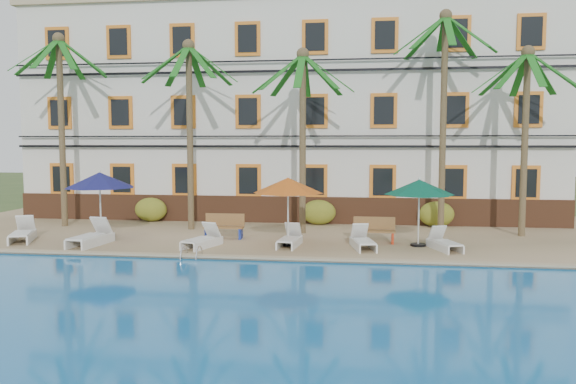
# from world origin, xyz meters

# --- Properties ---
(ground) EXTENTS (100.00, 100.00, 0.00)m
(ground) POSITION_xyz_m (0.00, 0.00, 0.00)
(ground) COLOR #384C23
(ground) RESTS_ON ground
(pool_deck) EXTENTS (30.00, 12.00, 0.25)m
(pool_deck) POSITION_xyz_m (0.00, 5.00, 0.12)
(pool_deck) COLOR tan
(pool_deck) RESTS_ON ground
(swimming_pool) EXTENTS (26.00, 12.00, 0.20)m
(swimming_pool) POSITION_xyz_m (0.00, -7.00, 0.10)
(swimming_pool) COLOR #186BB4
(swimming_pool) RESTS_ON ground
(pool_coping) EXTENTS (30.00, 0.35, 0.06)m
(pool_coping) POSITION_xyz_m (0.00, -0.90, 0.28)
(pool_coping) COLOR tan
(pool_coping) RESTS_ON pool_deck
(hotel_building) EXTENTS (25.40, 6.44, 10.22)m
(hotel_building) POSITION_xyz_m (0.00, 9.98, 5.37)
(hotel_building) COLOR silver
(hotel_building) RESTS_ON pool_deck
(palm_a) EXTENTS (4.03, 4.03, 8.25)m
(palm_a) POSITION_xyz_m (-9.20, 4.77, 5.51)
(palm_a) COLOR brown
(palm_a) RESTS_ON pool_deck
(palm_b) EXTENTS (4.03, 4.03, 7.81)m
(palm_b) POSITION_xyz_m (-3.47, 4.61, 5.25)
(palm_b) COLOR brown
(palm_b) RESTS_ON pool_deck
(palm_c) EXTENTS (4.03, 4.03, 7.31)m
(palm_c) POSITION_xyz_m (1.25, 4.23, 4.96)
(palm_c) COLOR brown
(palm_c) RESTS_ON pool_deck
(palm_d) EXTENTS (4.03, 4.03, 8.89)m
(palm_d) POSITION_xyz_m (6.82, 5.45, 5.87)
(palm_d) COLOR brown
(palm_d) RESTS_ON pool_deck
(palm_e) EXTENTS (4.03, 4.03, 7.27)m
(palm_e) POSITION_xyz_m (9.76, 4.61, 4.94)
(palm_e) COLOR brown
(palm_e) RESTS_ON pool_deck
(shrub_left) EXTENTS (1.50, 0.90, 1.10)m
(shrub_left) POSITION_xyz_m (-6.00, 6.60, 0.80)
(shrub_left) COLOR #35621C
(shrub_left) RESTS_ON pool_deck
(shrub_mid) EXTENTS (1.50, 0.90, 1.10)m
(shrub_mid) POSITION_xyz_m (1.72, 6.60, 0.80)
(shrub_mid) COLOR #35621C
(shrub_mid) RESTS_ON pool_deck
(shrub_right) EXTENTS (1.50, 0.90, 1.10)m
(shrub_right) POSITION_xyz_m (6.79, 6.60, 0.80)
(shrub_right) COLOR #35621C
(shrub_right) RESTS_ON pool_deck
(umbrella_blue) EXTENTS (2.59, 2.59, 2.59)m
(umbrella_blue) POSITION_xyz_m (-6.04, 1.71, 2.46)
(umbrella_blue) COLOR black
(umbrella_blue) RESTS_ON pool_deck
(umbrella_red) EXTENTS (2.46, 2.46, 2.47)m
(umbrella_red) POSITION_xyz_m (1.04, 1.46, 2.35)
(umbrella_red) COLOR black
(umbrella_red) RESTS_ON pool_deck
(umbrella_green) EXTENTS (2.41, 2.41, 2.41)m
(umbrella_green) POSITION_xyz_m (5.57, 1.92, 2.30)
(umbrella_green) COLOR black
(umbrella_green) RESTS_ON pool_deck
(lounger_a) EXTENTS (1.37, 2.03, 0.91)m
(lounger_a) POSITION_xyz_m (-8.74, 1.01, 0.54)
(lounger_a) COLOR white
(lounger_a) RESTS_ON pool_deck
(lounger_b) EXTENTS (0.95, 2.08, 0.95)m
(lounger_b) POSITION_xyz_m (-5.85, 0.57, 0.56)
(lounger_b) COLOR white
(lounger_b) RESTS_ON pool_deck
(lounger_c) EXTENTS (1.14, 1.85, 0.82)m
(lounger_c) POSITION_xyz_m (-1.85, 0.72, 0.52)
(lounger_c) COLOR white
(lounger_c) RESTS_ON pool_deck
(lounger_d) EXTENTS (0.76, 1.72, 0.79)m
(lounger_d) POSITION_xyz_m (1.12, 1.27, 0.51)
(lounger_d) COLOR white
(lounger_d) RESTS_ON pool_deck
(lounger_e) EXTENTS (0.96, 1.81, 0.81)m
(lounger_e) POSITION_xyz_m (3.65, 1.18, 0.51)
(lounger_e) COLOR white
(lounger_e) RESTS_ON pool_deck
(lounger_f) EXTENTS (1.08, 1.74, 0.78)m
(lounger_f) POSITION_xyz_m (6.37, 1.29, 0.50)
(lounger_f) COLOR white
(lounger_f) RESTS_ON pool_deck
(bench_left) EXTENTS (1.51, 0.50, 0.93)m
(bench_left) POSITION_xyz_m (-1.55, 2.59, 0.72)
(bench_left) COLOR olive
(bench_left) RESTS_ON pool_deck
(bench_right) EXTENTS (1.51, 0.50, 0.93)m
(bench_right) POSITION_xyz_m (4.06, 2.37, 0.72)
(bench_right) COLOR olive
(bench_right) RESTS_ON pool_deck
(pool_ladder) EXTENTS (0.54, 0.74, 0.74)m
(pool_ladder) POSITION_xyz_m (-1.72, -1.00, 0.25)
(pool_ladder) COLOR silver
(pool_ladder) RESTS_ON ground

